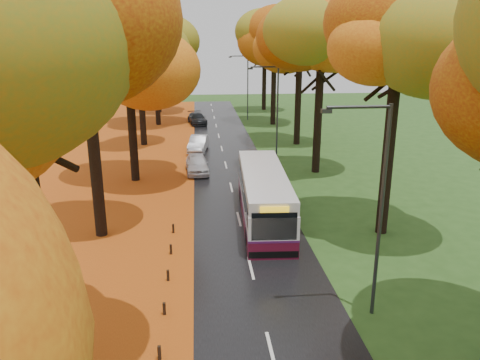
{
  "coord_description": "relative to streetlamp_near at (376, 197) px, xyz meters",
  "views": [
    {
      "loc": [
        -2.28,
        -7.1,
        10.12
      ],
      "look_at": [
        0.0,
        17.36,
        2.6
      ],
      "focal_mm": 35.0,
      "sensor_mm": 36.0,
      "label": 1
    }
  ],
  "objects": [
    {
      "name": "road",
      "position": [
        -3.95,
        17.0,
        -4.69
      ],
      "size": [
        6.5,
        90.0,
        0.04
      ],
      "primitive_type": "cube",
      "color": "black",
      "rests_on": "ground"
    },
    {
      "name": "car_dark",
      "position": [
        -6.18,
        41.28,
        -4.0
      ],
      "size": [
        2.59,
        4.86,
        1.34
      ],
      "primitive_type": "imported",
      "rotation": [
        0.0,
        0.0,
        0.16
      ],
      "color": "black",
      "rests_on": "road"
    },
    {
      "name": "streetlamp_near",
      "position": [
        0.0,
        0.0,
        0.0
      ],
      "size": [
        2.45,
        0.18,
        8.0
      ],
      "color": "#333538",
      "rests_on": "ground"
    },
    {
      "name": "trees_left",
      "position": [
        -11.13,
        19.06,
        4.82
      ],
      "size": [
        9.2,
        74.0,
        13.88
      ],
      "color": "black",
      "rests_on": "ground"
    },
    {
      "name": "bus",
      "position": [
        -2.53,
        9.96,
        -3.21
      ],
      "size": [
        2.95,
        10.76,
        2.8
      ],
      "rotation": [
        0.0,
        0.0,
        -0.05
      ],
      "color": "#530C22",
      "rests_on": "road"
    },
    {
      "name": "car_white",
      "position": [
        -6.3,
        19.94,
        -3.97
      ],
      "size": [
        1.9,
        4.24,
        1.42
      ],
      "primitive_type": "imported",
      "rotation": [
        0.0,
        0.0,
        0.06
      ],
      "color": "silver",
      "rests_on": "road"
    },
    {
      "name": "leaf_drift",
      "position": [
        -7.0,
        17.0,
        -4.67
      ],
      "size": [
        0.9,
        90.0,
        0.01
      ],
      "primitive_type": "cube",
      "color": "#C05613",
      "rests_on": "road"
    },
    {
      "name": "leaf_verge",
      "position": [
        -12.95,
        17.0,
        -4.7
      ],
      "size": [
        12.0,
        90.0,
        0.02
      ],
      "primitive_type": "cube",
      "color": "#943A0D",
      "rests_on": "ground"
    },
    {
      "name": "car_silver",
      "position": [
        -6.13,
        27.2,
        -3.97
      ],
      "size": [
        2.13,
        4.45,
        1.41
      ],
      "primitive_type": "imported",
      "rotation": [
        0.0,
        0.0,
        -0.15
      ],
      "color": "#AEB0B6",
      "rests_on": "road"
    },
    {
      "name": "trees_right",
      "position": [
        3.24,
        18.91,
        4.98
      ],
      "size": [
        9.3,
        74.2,
        13.96
      ],
      "color": "black",
      "rests_on": "ground"
    },
    {
      "name": "streetlamp_mid",
      "position": [
        0.0,
        22.0,
        0.0
      ],
      "size": [
        2.45,
        0.18,
        8.0
      ],
      "color": "#333538",
      "rests_on": "ground"
    },
    {
      "name": "centre_line",
      "position": [
        -3.95,
        17.0,
        -4.67
      ],
      "size": [
        0.12,
        90.0,
        0.01
      ],
      "primitive_type": "cube",
      "color": "silver",
      "rests_on": "road"
    },
    {
      "name": "streetlamp_far",
      "position": [
        0.0,
        44.0,
        0.0
      ],
      "size": [
        2.45,
        0.18,
        8.0
      ],
      "color": "#333538",
      "rests_on": "ground"
    }
  ]
}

